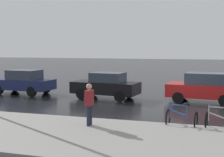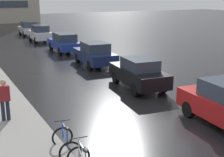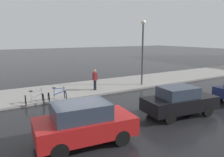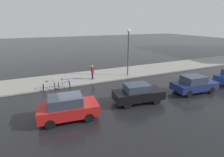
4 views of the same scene
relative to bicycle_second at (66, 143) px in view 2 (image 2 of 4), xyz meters
name	(u,v)px [view 2 (image 2 of 4)]	position (x,y,z in m)	size (l,w,h in m)	color
ground_plane	(160,128)	(3.68, 0.20, -0.39)	(140.00, 140.00, 0.00)	black
bicycle_second	(66,143)	(0.00, 0.00, 0.00)	(0.82, 1.20, 0.99)	black
car_black	(139,73)	(5.78, 4.92, 0.40)	(2.17, 4.19, 1.58)	black
car_navy	(95,54)	(6.03, 10.81, 0.41)	(2.11, 4.27, 1.60)	navy
car_blue	(64,42)	(6.01, 16.80, 0.42)	(1.93, 4.43, 1.58)	navy
car_white	(40,33)	(5.83, 23.57, 0.46)	(1.84, 3.99, 1.69)	silver
car_silver	(28,28)	(6.09, 29.53, 0.41)	(1.90, 3.95, 1.59)	#B2B5BA
pedestrian	(4,99)	(-1.17, 3.32, 0.59)	(0.40, 0.25, 1.73)	#1E2333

